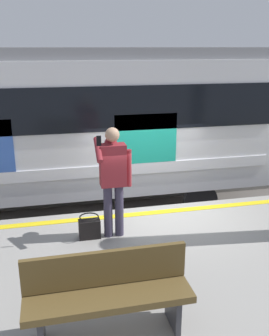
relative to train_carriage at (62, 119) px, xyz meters
The scene contains 9 objects.
ground_plane 3.75m from the train_carriage, 125.35° to the left, with size 24.92×24.92×0.00m, color #4C4742.
platform 5.08m from the train_carriage, 110.31° to the left, with size 16.52×4.22×1.12m, color gray.
safety_line 3.36m from the train_carriage, 122.11° to the left, with size 16.19×0.16×0.01m, color yellow.
track_rail_near 2.99m from the train_carriage, 156.43° to the left, with size 21.48×0.08×0.16m, color slate.
track_rail_far 2.99m from the train_carriage, 156.07° to the right, with size 21.48×0.08×0.16m, color slate.
train_carriage is the anchor object (origin of this frame).
passenger 3.36m from the train_carriage, 100.84° to the left, with size 0.57×0.55×1.79m.
handbag 3.51m from the train_carriage, 93.99° to the left, with size 0.34×0.31×0.38m.
bench 5.51m from the train_carriage, 92.08° to the left, with size 1.76×0.44×0.90m.
Camera 1 is at (1.91, 6.52, 4.06)m, focal length 40.60 mm.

